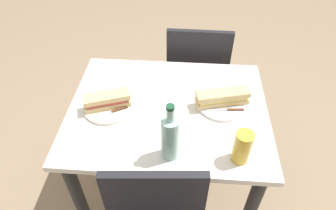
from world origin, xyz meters
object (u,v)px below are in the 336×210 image
(plate_far, at_px, (108,107))
(baguette_sandwich_far, at_px, (107,100))
(chair_near, at_px, (197,73))
(baguette_sandwich_near, at_px, (222,97))
(beer_glass, at_px, (242,147))
(dining_table, at_px, (168,126))
(knife_near, at_px, (227,110))
(water_bottle, at_px, (170,137))
(knife_far, at_px, (112,112))
(plate_near, at_px, (221,104))

(plate_far, xyz_separation_m, baguette_sandwich_far, (0.00, 0.00, 0.04))
(chair_near, relative_size, baguette_sandwich_near, 3.37)
(beer_glass, bearing_deg, chair_near, -79.01)
(dining_table, relative_size, knife_near, 5.28)
(water_bottle, bearing_deg, knife_near, -133.58)
(knife_near, bearing_deg, baguette_sandwich_near, -64.52)
(knife_far, relative_size, beer_glass, 1.08)
(knife_far, height_order, water_bottle, water_bottle)
(baguette_sandwich_near, xyz_separation_m, beer_glass, (-0.06, 0.32, 0.03))
(chair_near, bearing_deg, beer_glass, 100.99)
(baguette_sandwich_near, relative_size, knife_near, 1.45)
(chair_near, xyz_separation_m, knife_near, (-0.13, 0.58, 0.24))
(baguette_sandwich_near, bearing_deg, baguette_sandwich_far, 6.43)
(water_bottle, bearing_deg, plate_far, -39.00)
(plate_near, distance_m, baguette_sandwich_far, 0.55)
(baguette_sandwich_near, bearing_deg, knife_near, 115.48)
(knife_near, bearing_deg, beer_glass, 97.08)
(plate_near, relative_size, plate_far, 1.00)
(baguette_sandwich_near, bearing_deg, knife_far, 11.62)
(dining_table, xyz_separation_m, beer_glass, (-0.31, 0.27, 0.21))
(baguette_sandwich_near, height_order, water_bottle, water_bottle)
(plate_far, bearing_deg, knife_far, 121.77)
(plate_near, relative_size, water_bottle, 0.85)
(dining_table, relative_size, knife_far, 5.85)
(baguette_sandwich_near, relative_size, plate_far, 1.10)
(chair_near, relative_size, plate_far, 3.71)
(baguette_sandwich_near, distance_m, knife_near, 0.06)
(baguette_sandwich_far, xyz_separation_m, beer_glass, (-0.60, 0.25, 0.03))
(plate_far, xyz_separation_m, water_bottle, (-0.31, 0.25, 0.10))
(chair_near, bearing_deg, baguette_sandwich_near, 101.42)
(knife_near, height_order, baguette_sandwich_far, baguette_sandwich_far)
(knife_far, bearing_deg, water_bottle, 143.80)
(chair_near, xyz_separation_m, baguette_sandwich_far, (0.43, 0.59, 0.27))
(baguette_sandwich_near, height_order, plate_far, baguette_sandwich_near)
(dining_table, distance_m, chair_near, 0.60)
(plate_near, xyz_separation_m, knife_far, (0.51, 0.11, 0.01))
(knife_near, relative_size, plate_far, 0.76)
(dining_table, height_order, chair_near, chair_near)
(dining_table, xyz_separation_m, baguette_sandwich_near, (-0.26, -0.04, 0.18))
(baguette_sandwich_far, bearing_deg, knife_far, 121.77)
(baguette_sandwich_far, bearing_deg, baguette_sandwich_near, -173.57)
(dining_table, distance_m, baguette_sandwich_near, 0.32)
(baguette_sandwich_near, height_order, beer_glass, beer_glass)
(dining_table, height_order, knife_near, knife_near)
(knife_near, xyz_separation_m, plate_far, (0.57, 0.01, -0.01))
(plate_near, distance_m, knife_near, 0.06)
(chair_near, distance_m, plate_near, 0.59)
(dining_table, height_order, knife_far, knife_far)
(baguette_sandwich_near, xyz_separation_m, water_bottle, (0.23, 0.32, 0.06))
(baguette_sandwich_far, height_order, water_bottle, water_bottle)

